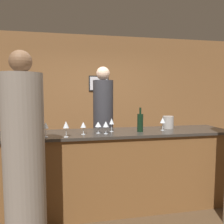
{
  "coord_description": "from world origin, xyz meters",
  "views": [
    {
      "loc": [
        -0.57,
        -2.77,
        1.56
      ],
      "look_at": [
        -0.02,
        0.1,
        1.29
      ],
      "focal_mm": 35.0,
      "sensor_mm": 36.0,
      "label": 1
    }
  ],
  "objects": [
    {
      "name": "wine_glass_4",
      "position": [
        -0.04,
        0.02,
        1.17
      ],
      "size": [
        0.06,
        0.06,
        0.17
      ],
      "color": "silver",
      "rests_on": "bar_counter"
    },
    {
      "name": "ice_bucket",
      "position": [
        0.81,
        0.12,
        1.13
      ],
      "size": [
        0.15,
        0.15,
        0.17
      ],
      "color": "#9E9993",
      "rests_on": "bar_counter"
    },
    {
      "name": "bar_counter",
      "position": [
        0.0,
        0.0,
        0.52
      ],
      "size": [
        3.12,
        0.65,
        1.04
      ],
      "color": "brown",
      "rests_on": "ground_plane"
    },
    {
      "name": "ground_plane",
      "position": [
        0.0,
        0.0,
        0.0
      ],
      "size": [
        14.0,
        14.0,
        0.0
      ],
      "primitive_type": "plane",
      "color": "#4C3823"
    },
    {
      "name": "wine_glass_3",
      "position": [
        -0.14,
        -0.13,
        1.16
      ],
      "size": [
        0.07,
        0.07,
        0.16
      ],
      "color": "silver",
      "rests_on": "bar_counter"
    },
    {
      "name": "guest_1",
      "position": [
        -0.99,
        -0.73,
        0.89
      ],
      "size": [
        0.37,
        0.37,
        1.92
      ],
      "color": "gray",
      "rests_on": "ground_plane"
    },
    {
      "name": "wine_glass_0",
      "position": [
        -0.62,
        -0.24,
        1.18
      ],
      "size": [
        0.07,
        0.07,
        0.19
      ],
      "color": "silver",
      "rests_on": "bar_counter"
    },
    {
      "name": "wine_bottle_0",
      "position": [
        0.33,
        -0.06,
        1.16
      ],
      "size": [
        0.08,
        0.08,
        0.32
      ],
      "color": "black",
      "rests_on": "bar_counter"
    },
    {
      "name": "wine_glass_7",
      "position": [
        -0.42,
        -0.12,
        1.15
      ],
      "size": [
        0.07,
        0.07,
        0.15
      ],
      "color": "silver",
      "rests_on": "bar_counter"
    },
    {
      "name": "wine_glass_2",
      "position": [
        -0.23,
        -0.07,
        1.15
      ],
      "size": [
        0.08,
        0.08,
        0.15
      ],
      "color": "silver",
      "rests_on": "bar_counter"
    },
    {
      "name": "bartender",
      "position": [
        -0.04,
        0.73,
        0.92
      ],
      "size": [
        0.33,
        0.33,
        1.96
      ],
      "rotation": [
        0.0,
        0.0,
        3.14
      ],
      "color": "#2D2D33",
      "rests_on": "ground_plane"
    },
    {
      "name": "back_wall",
      "position": [
        0.0,
        2.13,
        1.4
      ],
      "size": [
        8.0,
        0.08,
        2.8
      ],
      "color": "brown",
      "rests_on": "ground_plane"
    },
    {
      "name": "wine_glass_1",
      "position": [
        -0.85,
        -0.2,
        1.17
      ],
      "size": [
        0.07,
        0.07,
        0.17
      ],
      "color": "silver",
      "rests_on": "bar_counter"
    },
    {
      "name": "wine_glass_6",
      "position": [
        0.66,
        -0.02,
        1.17
      ],
      "size": [
        0.07,
        0.07,
        0.17
      ],
      "color": "silver",
      "rests_on": "bar_counter"
    }
  ]
}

